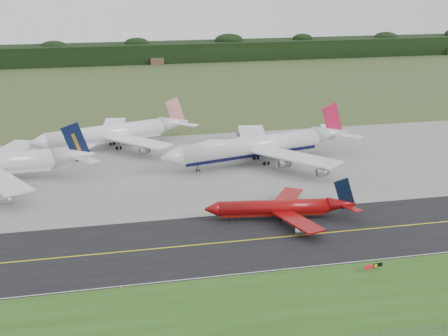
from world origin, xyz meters
TOP-DOWN VIEW (x-y plane):
  - ground at (0.00, 0.00)m, footprint 600.00×600.00m
  - grass_verge at (0.00, -35.00)m, footprint 400.00×30.00m
  - taxiway at (0.00, -4.00)m, footprint 400.00×32.00m
  - apron at (0.00, 51.00)m, footprint 400.00×78.00m
  - taxiway_centreline at (0.00, -4.00)m, footprint 400.00×0.40m
  - taxiway_edge_line at (0.00, -19.50)m, footprint 400.00×0.25m
  - horizon_treeline at (0.00, 273.76)m, footprint 700.00×25.00m
  - jet_ba_747 at (12.04, 52.13)m, footprint 66.21×53.82m
  - jet_red_737 at (5.99, 6.78)m, footprint 38.07×30.79m
  - jet_star_tail at (-31.39, 79.80)m, footprint 56.12×45.73m
  - taxiway_sign at (16.10, -23.99)m, footprint 4.34×0.90m
  - edge_marker_left at (-35.27, -20.50)m, footprint 0.16×0.16m
  - edge_marker_center at (-0.75, -20.50)m, footprint 0.16×0.16m
  - edge_marker_right at (29.76, -20.50)m, footprint 0.16×0.16m

SIDE VIEW (x-z plane):
  - ground at x=0.00m, z-range 0.00..0.00m
  - grass_verge at x=0.00m, z-range 0.00..0.01m
  - apron at x=0.00m, z-range 0.00..0.01m
  - taxiway at x=0.00m, z-range 0.00..0.02m
  - taxiway_centreline at x=0.00m, z-range 0.03..0.03m
  - taxiway_edge_line at x=0.00m, z-range 0.03..0.03m
  - edge_marker_left at x=-35.27m, z-range 0.00..0.50m
  - edge_marker_center at x=-0.75m, z-range 0.00..0.50m
  - edge_marker_right at x=29.76m, z-range 0.00..0.50m
  - taxiway_sign at x=16.10m, z-range 0.30..1.76m
  - jet_red_737 at x=5.99m, z-range -2.30..7.98m
  - jet_star_tail at x=-31.39m, z-range -2.52..12.61m
  - horizon_treeline at x=0.00m, z-range -0.53..11.47m
  - jet_ba_747 at x=12.04m, z-range -2.69..14.15m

